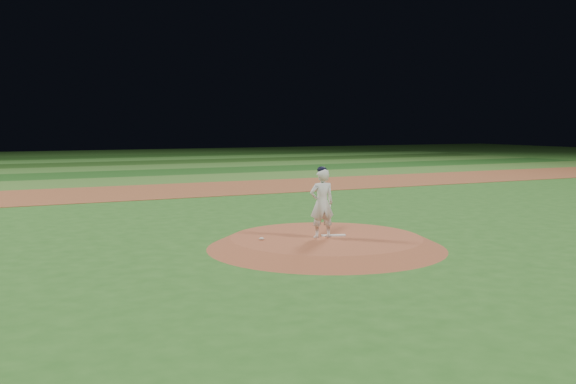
{
  "coord_description": "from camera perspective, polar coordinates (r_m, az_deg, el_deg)",
  "views": [
    {
      "loc": [
        -7.2,
        -12.71,
        2.83
      ],
      "look_at": [
        0.0,
        2.0,
        1.1
      ],
      "focal_mm": 40.0,
      "sensor_mm": 36.0,
      "label": 1
    }
  ],
  "objects": [
    {
      "name": "infield_dirt_band",
      "position": [
        27.81,
        -10.93,
        0.1
      ],
      "size": [
        70.0,
        6.0,
        0.02
      ],
      "primitive_type": "cube",
      "color": "brown",
      "rests_on": "ground"
    },
    {
      "name": "pitchers_mound",
      "position": [
        14.86,
        3.4,
        -4.47
      ],
      "size": [
        5.5,
        5.5,
        0.25
      ],
      "primitive_type": "cone",
      "color": "#9A4D2F",
      "rests_on": "ground"
    },
    {
      "name": "outfield_stripe_0",
      "position": [
        33.13,
        -13.43,
        0.98
      ],
      "size": [
        70.0,
        5.0,
        0.02
      ],
      "primitive_type": "cube",
      "color": "#3B6A26",
      "rests_on": "ground"
    },
    {
      "name": "outfield_stripe_4",
      "position": [
        52.78,
        -18.22,
        2.67
      ],
      "size": [
        70.0,
        5.0,
        0.02
      ],
      "primitive_type": "cube",
      "color": "#3B7D2D",
      "rests_on": "ground"
    },
    {
      "name": "ground",
      "position": [
        14.88,
        3.4,
        -4.95
      ],
      "size": [
        120.0,
        120.0,
        0.0
      ],
      "primitive_type": "plane",
      "color": "#295F1E",
      "rests_on": "ground"
    },
    {
      "name": "outfield_stripe_3",
      "position": [
        47.84,
        -17.39,
        2.38
      ],
      "size": [
        70.0,
        5.0,
        0.02
      ],
      "primitive_type": "cube",
      "color": "#1E4416",
      "rests_on": "ground"
    },
    {
      "name": "outfield_stripe_5",
      "position": [
        57.73,
        -18.9,
        2.91
      ],
      "size": [
        70.0,
        5.0,
        0.02
      ],
      "primitive_type": "cube",
      "color": "#204F19",
      "rests_on": "ground"
    },
    {
      "name": "pitching_rubber",
      "position": [
        14.96,
        4.07,
        -3.86
      ],
      "size": [
        0.57,
        0.32,
        0.03
      ],
      "primitive_type": "cube",
      "rotation": [
        0.0,
        0.0,
        -0.34
      ],
      "color": "silver",
      "rests_on": "pitchers_mound"
    },
    {
      "name": "pitcher_on_mound",
      "position": [
        14.61,
        3.03,
        -0.96
      ],
      "size": [
        0.62,
        0.45,
        1.63
      ],
      "color": "white",
      "rests_on": "pitchers_mound"
    },
    {
      "name": "rosin_bag",
      "position": [
        14.41,
        -2.36,
        -4.16
      ],
      "size": [
        0.11,
        0.11,
        0.06
      ],
      "primitive_type": "ellipsoid",
      "color": "silver",
      "rests_on": "pitchers_mound"
    },
    {
      "name": "outfield_stripe_1",
      "position": [
        38.01,
        -15.09,
        1.57
      ],
      "size": [
        70.0,
        5.0,
        0.02
      ],
      "primitive_type": "cube",
      "color": "#1A4817",
      "rests_on": "ground"
    },
    {
      "name": "outfield_stripe_2",
      "position": [
        42.91,
        -16.37,
        2.02
      ],
      "size": [
        70.0,
        5.0,
        0.02
      ],
      "primitive_type": "cube",
      "color": "#376A26",
      "rests_on": "ground"
    }
  ]
}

